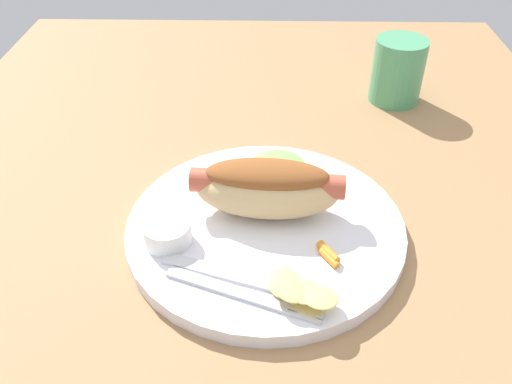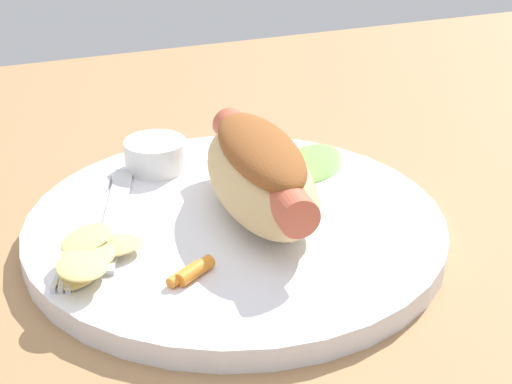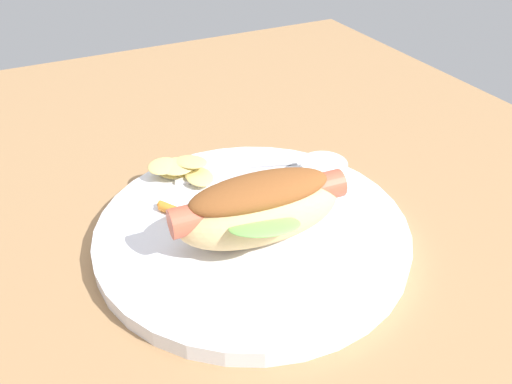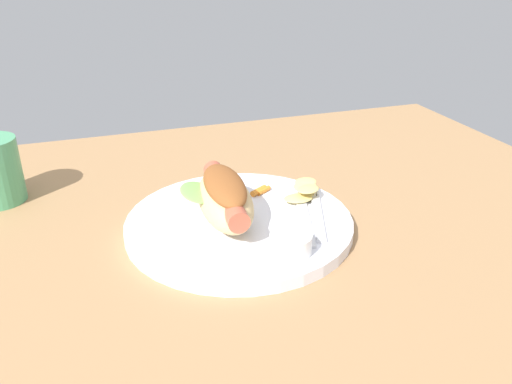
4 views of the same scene
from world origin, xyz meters
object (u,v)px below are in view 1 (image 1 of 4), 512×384
object	(u,v)px
carrot_garnish	(328,254)
sauce_ramekin	(167,233)
plate	(265,228)
knife	(234,276)
hot_dog	(267,186)
drinking_cup	(398,71)
chips_pile	(300,292)
fork	(239,293)

from	to	relation	value
carrot_garnish	sauce_ramekin	bearing A→B (deg)	-96.81
plate	knife	distance (cm)	8.48
hot_dog	carrot_garnish	size ratio (longest dim) A/B	4.73
knife	drinking_cup	size ratio (longest dim) A/B	1.56
chips_pile	knife	bearing A→B (deg)	-114.03
plate	fork	distance (cm)	10.37
hot_dog	knife	size ratio (longest dim) A/B	1.11
hot_dog	fork	bearing A→B (deg)	-98.06
sauce_ramekin	plate	bearing A→B (deg)	107.87
hot_dog	sauce_ramekin	distance (cm)	11.39
fork	knife	xyz separation A→B (cm)	(-2.13, -0.55, -0.02)
knife	chips_pile	distance (cm)	6.65
plate	knife	bearing A→B (deg)	-19.99
fork	sauce_ramekin	bearing A→B (deg)	158.27
carrot_garnish	hot_dog	bearing A→B (deg)	-138.95
drinking_cup	plate	bearing A→B (deg)	-32.10
sauce_ramekin	knife	distance (cm)	8.48
fork	carrot_garnish	xyz separation A→B (cm)	(-4.96, 8.54, 0.21)
plate	hot_dog	distance (cm)	4.56
plate	carrot_garnish	bearing A→B (deg)	50.64
plate	fork	xyz separation A→B (cm)	(10.05, -2.34, 1.00)
fork	hot_dog	bearing A→B (deg)	99.06
chips_pile	hot_dog	bearing A→B (deg)	-166.51
carrot_garnish	plate	bearing A→B (deg)	-129.36
chips_pile	drinking_cup	world-z (taller)	drinking_cup
fork	chips_pile	xyz separation A→B (cm)	(0.55, 5.47, 0.90)
hot_dog	drinking_cup	world-z (taller)	drinking_cup
fork	drinking_cup	distance (cm)	46.05
fork	chips_pile	size ratio (longest dim) A/B	2.14
plate	carrot_garnish	size ratio (longest dim) A/B	8.58
fork	chips_pile	distance (cm)	5.57
sauce_ramekin	drinking_cup	xyz separation A→B (cm)	(-33.73, 29.01, 1.91)
plate	carrot_garnish	xyz separation A→B (cm)	(5.09, 6.20, 1.21)
fork	knife	bearing A→B (deg)	125.13
fork	chips_pile	world-z (taller)	chips_pile
knife	fork	bearing A→B (deg)	-57.93
fork	knife	size ratio (longest dim) A/B	1.00
drinking_cup	sauce_ramekin	bearing A→B (deg)	-40.69
carrot_garnish	chips_pile	bearing A→B (deg)	-29.13
sauce_ramekin	knife	size ratio (longest dim) A/B	0.33
hot_dog	knife	world-z (taller)	hot_dog
sauce_ramekin	chips_pile	bearing A→B (deg)	60.20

